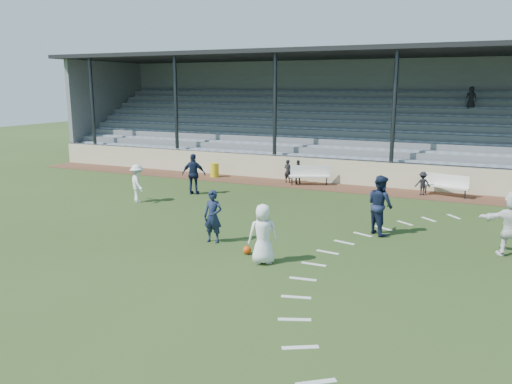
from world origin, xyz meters
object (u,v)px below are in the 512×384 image
at_px(bench_right, 446,183).
at_px(trash_bin, 215,170).
at_px(player_navy_lead, 213,217).
at_px(bench_left, 310,173).
at_px(football, 247,250).
at_px(player_white_lead, 263,234).

bearing_deg(bench_right, trash_bin, -166.01).
xyz_separation_m(trash_bin, player_navy_lead, (5.39, -9.98, 0.44)).
xyz_separation_m(bench_left, bench_right, (6.27, 0.03, 0.00)).
distance_m(bench_left, player_navy_lead, 10.01).
distance_m(bench_left, football, 10.73).
height_order(bench_left, trash_bin, bench_left).
bearing_deg(trash_bin, bench_left, 0.30).
height_order(bench_left, football, bench_left).
bearing_deg(player_navy_lead, football, -26.34).
height_order(bench_left, player_navy_lead, player_navy_lead).
bearing_deg(football, player_navy_lead, 157.27).
bearing_deg(player_white_lead, player_navy_lead, -58.43).
xyz_separation_m(football, player_navy_lead, (-1.45, 0.61, 0.70)).
distance_m(football, player_white_lead, 1.13).
distance_m(bench_left, trash_bin, 5.33).
distance_m(bench_right, trash_bin, 11.59).
relative_size(trash_bin, player_navy_lead, 0.45).
distance_m(bench_right, football, 11.66).
bearing_deg(bench_left, player_white_lead, -101.14).
xyz_separation_m(trash_bin, football, (6.84, -10.59, -0.27)).
distance_m(trash_bin, football, 12.61).
xyz_separation_m(player_white_lead, player_navy_lead, (-2.17, 1.10, -0.01)).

